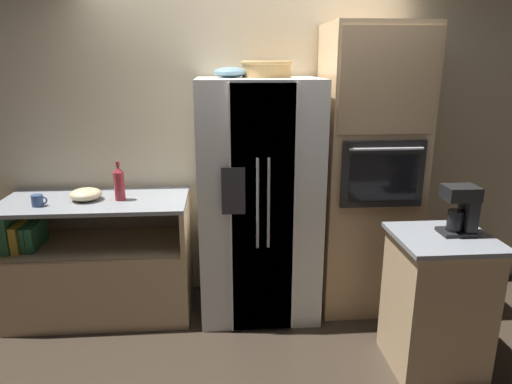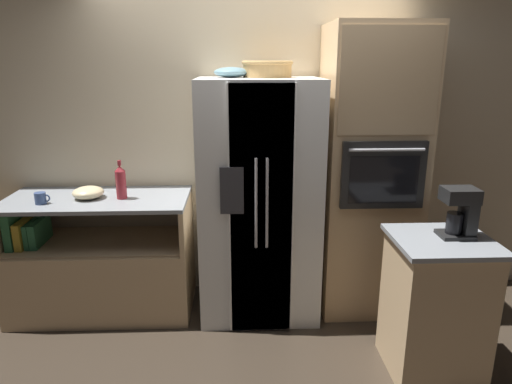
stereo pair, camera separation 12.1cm
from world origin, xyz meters
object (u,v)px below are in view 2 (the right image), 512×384
object	(u,v)px
refrigerator	(259,200)
wall_oven	(369,173)
mixing_bowl	(88,193)
wicker_basket	(267,68)
mug	(41,198)
bottle_tall	(121,182)
coffee_maker	(462,210)
fruit_bowl	(231,72)

from	to	relation	value
refrigerator	wall_oven	world-z (taller)	wall_oven
refrigerator	mixing_bowl	distance (m)	1.31
wicker_basket	mug	world-z (taller)	wicker_basket
bottle_tall	coffee_maker	xyz separation A→B (m)	(2.24, -0.81, 0.01)
mixing_bowl	coffee_maker	size ratio (longest dim) A/B	0.75
wall_oven	mixing_bowl	size ratio (longest dim) A/B	9.56
bottle_tall	mixing_bowl	size ratio (longest dim) A/B	1.28
bottle_tall	mixing_bowl	xyz separation A→B (m)	(-0.26, 0.01, -0.09)
refrigerator	mug	world-z (taller)	refrigerator
fruit_bowl	bottle_tall	bearing A→B (deg)	-175.14
wall_oven	mug	world-z (taller)	wall_oven
fruit_bowl	bottle_tall	xyz separation A→B (m)	(-0.85, -0.07, -0.80)
bottle_tall	fruit_bowl	bearing A→B (deg)	4.86
fruit_bowl	mixing_bowl	distance (m)	1.42
mixing_bowl	refrigerator	bearing A→B (deg)	-0.93
wicker_basket	fruit_bowl	distance (m)	0.27
mixing_bowl	coffee_maker	bearing A→B (deg)	-18.26
refrigerator	coffee_maker	distance (m)	1.45
wicker_basket	bottle_tall	xyz separation A→B (m)	(-1.11, -0.09, -0.83)
bottle_tall	mug	xyz separation A→B (m)	(-0.56, -0.11, -0.09)
wicker_basket	mixing_bowl	bearing A→B (deg)	-176.74
mug	bottle_tall	bearing A→B (deg)	11.29
bottle_tall	coffee_maker	size ratio (longest dim) A/B	0.96
refrigerator	coffee_maker	xyz separation A→B (m)	(1.19, -0.80, 0.17)
wall_oven	mixing_bowl	bearing A→B (deg)	-179.33
wall_oven	bottle_tall	bearing A→B (deg)	-178.79
mug	fruit_bowl	bearing A→B (deg)	7.45
coffee_maker	mixing_bowl	bearing A→B (deg)	161.74
wall_oven	mixing_bowl	world-z (taller)	wall_oven
fruit_bowl	mug	bearing A→B (deg)	-172.55
refrigerator	bottle_tall	distance (m)	1.06
wall_oven	mug	xyz separation A→B (m)	(-2.48, -0.15, -0.13)
coffee_maker	wall_oven	bearing A→B (deg)	111.12
wall_oven	bottle_tall	size ratio (longest dim) A/B	7.49
wicker_basket	coffee_maker	bearing A→B (deg)	-38.65
fruit_bowl	mug	distance (m)	1.68
fruit_bowl	coffee_maker	world-z (taller)	fruit_bowl
refrigerator	wall_oven	xyz separation A→B (m)	(0.87, 0.05, 0.20)
wicker_basket	mixing_bowl	size ratio (longest dim) A/B	1.62
mug	mixing_bowl	xyz separation A→B (m)	(0.31, 0.13, 0.00)
bottle_tall	coffee_maker	bearing A→B (deg)	-19.85
fruit_bowl	mug	xyz separation A→B (m)	(-1.41, -0.18, -0.89)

